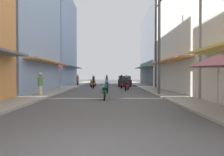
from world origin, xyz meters
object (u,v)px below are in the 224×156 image
(utility_pole, at_px, (159,45))
(street_sign_no_entry, at_px, (60,73))
(motorbike_green, at_px, (105,91))
(vendor_umbrella, at_px, (218,60))
(motorbike_maroon, at_px, (127,84))
(pedestrian_midway, at_px, (40,83))
(motorbike_blue, at_px, (106,87))
(pedestrian_far, at_px, (78,80))
(motorbike_white, at_px, (107,80))
(motorbike_silver, at_px, (93,81))
(parked_car, at_px, (124,81))
(motorbike_orange, at_px, (92,84))
(motorbike_red, at_px, (122,82))

(utility_pole, xyz_separation_m, street_sign_no_entry, (-8.04, 1.80, -2.15))
(motorbike_green, height_order, vendor_umbrella, vendor_umbrella)
(motorbike_maroon, bearing_deg, pedestrian_midway, -143.01)
(motorbike_maroon, height_order, street_sign_no_entry, street_sign_no_entry)
(motorbike_blue, xyz_separation_m, vendor_umbrella, (4.25, -9.71, 1.58))
(motorbike_green, distance_m, pedestrian_far, 15.05)
(motorbike_white, relative_size, motorbike_blue, 1.01)
(utility_pole, relative_size, street_sign_no_entry, 2.86)
(motorbike_white, relative_size, vendor_umbrella, 0.78)
(motorbike_blue, distance_m, vendor_umbrella, 10.72)
(motorbike_silver, distance_m, parked_car, 4.31)
(motorbike_white, bearing_deg, utility_pole, -74.75)
(vendor_umbrella, bearing_deg, motorbike_silver, 109.02)
(motorbike_maroon, bearing_deg, motorbike_orange, 136.72)
(motorbike_silver, xyz_separation_m, pedestrian_midway, (-2.69, -11.42, 0.29))
(vendor_umbrella, bearing_deg, street_sign_no_entry, 132.23)
(motorbike_green, bearing_deg, vendor_umbrella, -51.47)
(motorbike_maroon, distance_m, motorbike_red, 3.27)
(vendor_umbrella, bearing_deg, motorbike_green, 128.53)
(motorbike_white, relative_size, street_sign_no_entry, 0.68)
(motorbike_red, relative_size, street_sign_no_entry, 0.68)
(motorbike_green, xyz_separation_m, motorbike_white, (-0.29, 17.89, 0.20))
(pedestrian_midway, relative_size, vendor_umbrella, 0.77)
(motorbike_green, relative_size, motorbike_maroon, 1.03)
(motorbike_maroon, relative_size, utility_pole, 0.23)
(motorbike_maroon, distance_m, motorbike_silver, 7.53)
(motorbike_maroon, bearing_deg, motorbike_green, -107.25)
(motorbike_blue, height_order, utility_pole, utility_pole)
(motorbike_silver, height_order, parked_car, motorbike_silver)
(motorbike_orange, xyz_separation_m, motorbike_blue, (1.79, -5.66, 0.00))
(street_sign_no_entry, bearing_deg, motorbike_white, 75.35)
(motorbike_red, height_order, street_sign_no_entry, street_sign_no_entry)
(utility_pole, bearing_deg, parked_car, 99.06)
(vendor_umbrella, height_order, utility_pole, utility_pole)
(street_sign_no_entry, bearing_deg, utility_pole, -12.61)
(motorbike_white, relative_size, motorbike_red, 1.00)
(motorbike_blue, xyz_separation_m, parked_car, (2.31, 8.69, 0.24))
(motorbike_maroon, distance_m, street_sign_no_entry, 6.67)
(motorbike_silver, relative_size, parked_car, 0.42)
(motorbike_green, relative_size, parked_car, 0.43)
(parked_car, bearing_deg, motorbike_red, -100.11)
(motorbike_green, xyz_separation_m, motorbike_red, (1.67, 9.73, 0.20))
(motorbike_blue, distance_m, pedestrian_midway, 5.59)
(pedestrian_midway, bearing_deg, motorbike_white, 74.98)
(motorbike_maroon, bearing_deg, motorbike_white, 101.39)
(motorbike_orange, bearing_deg, motorbike_blue, -72.48)
(motorbike_maroon, xyz_separation_m, motorbike_silver, (-4.04, 6.36, 0.00))
(pedestrian_midway, relative_size, street_sign_no_entry, 0.67)
(motorbike_maroon, height_order, pedestrian_midway, pedestrian_midway)
(parked_car, bearing_deg, pedestrian_far, 169.27)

